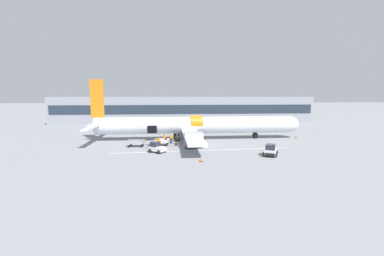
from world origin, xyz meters
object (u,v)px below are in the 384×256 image
(airplane, at_px, (193,126))
(ground_crew_driver, at_px, (171,138))
(baggage_tug_mid, at_px, (271,150))
(suitcase_on_tarmac_spare, at_px, (176,144))
(ground_crew_loader_a, at_px, (164,138))
(baggage_cart_queued, at_px, (136,143))
(ground_crew_loader_b, at_px, (159,143))
(baggage_tug_lead, at_px, (157,148))
(baggage_cart_loading, at_px, (162,142))
(suitcase_on_tarmac_upright, at_px, (149,147))

(airplane, relative_size, ground_crew_driver, 24.10)
(airplane, bearing_deg, baggage_tug_mid, -56.50)
(suitcase_on_tarmac_spare, bearing_deg, ground_crew_loader_a, 121.47)
(airplane, xyz_separation_m, baggage_cart_queued, (-9.93, -6.29, -2.04))
(ground_crew_loader_b, bearing_deg, ground_crew_loader_a, 82.05)
(baggage_cart_queued, bearing_deg, airplane, 32.34)
(airplane, bearing_deg, ground_crew_loader_b, -125.86)
(baggage_tug_lead, distance_m, ground_crew_loader_b, 2.34)
(baggage_cart_queued, xyz_separation_m, ground_crew_loader_b, (3.76, -2.25, 0.43))
(ground_crew_driver, bearing_deg, baggage_cart_queued, -154.80)
(baggage_cart_loading, height_order, baggage_cart_queued, baggage_cart_loading)
(ground_crew_loader_b, relative_size, suitcase_on_tarmac_spare, 3.16)
(baggage_tug_mid, xyz_separation_m, baggage_cart_queued, (-19.38, 8.00, -0.16))
(baggage_tug_mid, relative_size, ground_crew_loader_a, 2.16)
(baggage_cart_queued, bearing_deg, suitcase_on_tarmac_upright, -35.17)
(suitcase_on_tarmac_spare, bearing_deg, suitcase_on_tarmac_upright, -159.15)
(baggage_tug_lead, distance_m, baggage_tug_mid, 16.20)
(airplane, relative_size, ground_crew_loader_b, 21.82)
(ground_crew_driver, bearing_deg, suitcase_on_tarmac_upright, -129.72)
(baggage_cart_queued, bearing_deg, ground_crew_loader_a, 36.53)
(baggage_tug_mid, distance_m, baggage_cart_loading, 17.44)
(baggage_tug_lead, relative_size, baggage_cart_loading, 0.82)
(baggage_cart_loading, bearing_deg, baggage_tug_lead, -97.38)
(baggage_cart_loading, relative_size, baggage_cart_queued, 0.92)
(baggage_tug_mid, distance_m, suitcase_on_tarmac_upright, 18.36)
(baggage_cart_loading, height_order, ground_crew_loader_a, ground_crew_loader_a)
(baggage_tug_lead, bearing_deg, ground_crew_loader_b, 84.75)
(baggage_tug_lead, relative_size, ground_crew_loader_b, 1.50)
(baggage_tug_mid, distance_m, suitcase_on_tarmac_spare, 15.19)
(baggage_tug_lead, xyz_separation_m, ground_crew_loader_a, (1.00, 7.92, 0.20))
(baggage_tug_mid, bearing_deg, baggage_cart_loading, 150.44)
(baggage_cart_queued, distance_m, suitcase_on_tarmac_upright, 2.70)
(baggage_tug_lead, bearing_deg, baggage_tug_mid, -12.29)
(baggage_tug_lead, relative_size, baggage_cart_queued, 0.76)
(ground_crew_driver, relative_size, suitcase_on_tarmac_upright, 2.77)
(baggage_tug_lead, relative_size, ground_crew_loader_a, 1.72)
(airplane, bearing_deg, baggage_cart_loading, -135.14)
(baggage_cart_loading, relative_size, ground_crew_driver, 2.02)
(baggage_tug_mid, relative_size, ground_crew_loader_b, 1.88)
(baggage_cart_queued, xyz_separation_m, ground_crew_loader_a, (4.54, 3.37, 0.30))
(baggage_cart_loading, xyz_separation_m, ground_crew_loader_b, (-0.46, -2.85, 0.42))
(ground_crew_loader_a, relative_size, suitcase_on_tarmac_upright, 2.67)
(ground_crew_loader_a, height_order, ground_crew_loader_b, ground_crew_loader_b)
(airplane, height_order, ground_crew_loader_a, airplane)
(airplane, distance_m, ground_crew_loader_a, 6.37)
(baggage_tug_lead, height_order, baggage_cart_loading, baggage_tug_lead)
(baggage_cart_queued, distance_m, ground_crew_driver, 6.33)
(ground_crew_driver, xyz_separation_m, suitcase_on_tarmac_spare, (0.82, -2.58, -0.65))
(suitcase_on_tarmac_spare, bearing_deg, baggage_cart_loading, 167.94)
(ground_crew_loader_a, bearing_deg, baggage_tug_mid, -37.45)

